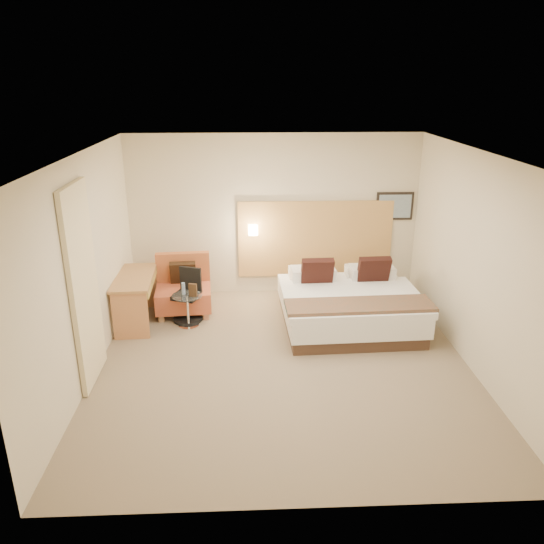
{
  "coord_description": "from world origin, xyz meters",
  "views": [
    {
      "loc": [
        -0.42,
        -6.09,
        3.53
      ],
      "look_at": [
        -0.12,
        0.57,
        1.06
      ],
      "focal_mm": 35.0,
      "sensor_mm": 36.0,
      "label": 1
    }
  ],
  "objects_px": {
    "lounge_chair": "(184,290)",
    "bed": "(348,304)",
    "desk_chair": "(188,299)",
    "desk": "(136,286)",
    "side_table": "(188,309)"
  },
  "relations": [
    {
      "from": "lounge_chair",
      "to": "bed",
      "type": "bearing_deg",
      "value": -12.9
    },
    {
      "from": "side_table",
      "to": "desk",
      "type": "bearing_deg",
      "value": 167.1
    },
    {
      "from": "bed",
      "to": "desk_chair",
      "type": "distance_m",
      "value": 2.43
    },
    {
      "from": "side_table",
      "to": "bed",
      "type": "bearing_deg",
      "value": -0.1
    },
    {
      "from": "side_table",
      "to": "desk",
      "type": "height_order",
      "value": "desk"
    },
    {
      "from": "lounge_chair",
      "to": "desk_chair",
      "type": "relative_size",
      "value": 1.13
    },
    {
      "from": "side_table",
      "to": "lounge_chair",
      "type": "bearing_deg",
      "value": 101.95
    },
    {
      "from": "desk",
      "to": "lounge_chair",
      "type": "bearing_deg",
      "value": 31.68
    },
    {
      "from": "desk",
      "to": "desk_chair",
      "type": "bearing_deg",
      "value": 4.82
    },
    {
      "from": "lounge_chair",
      "to": "side_table",
      "type": "relative_size",
      "value": 1.65
    },
    {
      "from": "lounge_chair",
      "to": "desk",
      "type": "bearing_deg",
      "value": -148.32
    },
    {
      "from": "lounge_chair",
      "to": "desk",
      "type": "xyz_separation_m",
      "value": [
        -0.65,
        -0.4,
        0.23
      ]
    },
    {
      "from": "bed",
      "to": "lounge_chair",
      "type": "bearing_deg",
      "value": 167.1
    },
    {
      "from": "bed",
      "to": "lounge_chair",
      "type": "height_order",
      "value": "bed"
    },
    {
      "from": "desk",
      "to": "side_table",
      "type": "bearing_deg",
      "value": -12.9
    }
  ]
}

